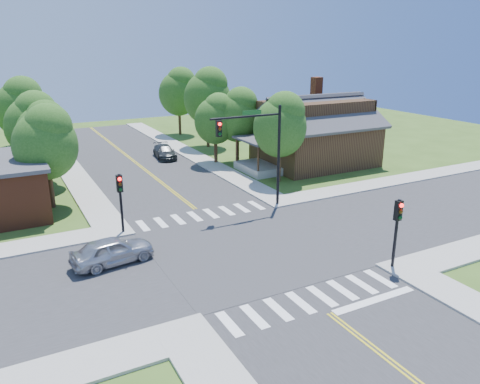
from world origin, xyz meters
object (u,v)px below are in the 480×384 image
signal_pole_se (397,221)px  house_ne (315,130)px  signal_pole_nw (120,193)px  car_silver (112,251)px  car_dgrey (165,152)px  signal_mast_ne (258,142)px

signal_pole_se → house_ne: bearing=64.4°
house_ne → signal_pole_nw: bearing=-157.3°
car_silver → car_dgrey: car_silver is taller
signal_pole_nw → house_ne: size_ratio=0.29×
signal_mast_ne → car_dgrey: (-0.74, 17.53, -4.21)m
signal_mast_ne → house_ne: (11.19, 8.65, -1.52)m
car_silver → signal_pole_nw: bearing=-29.9°
signal_pole_se → signal_pole_nw: bearing=135.0°
signal_mast_ne → signal_pole_nw: (-9.51, -0.01, -2.19)m
signal_mast_ne → car_silver: bearing=-160.8°
car_dgrey → signal_pole_se: bearing=-78.4°
signal_mast_ne → car_dgrey: bearing=92.4°
signal_pole_nw → signal_pole_se: bearing=-45.0°
signal_pole_se → car_dgrey: bearing=94.8°
car_silver → signal_pole_se: bearing=-128.2°
signal_pole_nw → car_silver: 4.56m
signal_mast_ne → signal_pole_nw: bearing=-179.9°
signal_pole_se → signal_mast_ne: bearing=98.6°
signal_pole_nw → car_dgrey: (8.77, 17.54, -2.02)m
car_silver → car_dgrey: bearing=-33.9°
signal_pole_nw → car_silver: bearing=-111.7°
signal_mast_ne → signal_pole_se: size_ratio=1.89×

